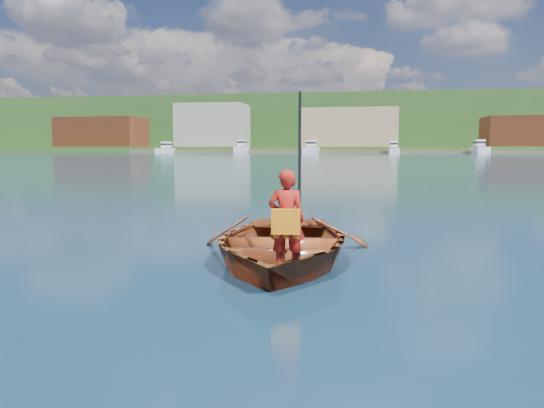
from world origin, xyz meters
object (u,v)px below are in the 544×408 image
Objects in this scene: marina_yachts at (394,149)px; child_paddler at (287,219)px; rowboat at (280,244)px; dock at (396,152)px.

child_paddler is at bearing -93.30° from marina_yachts.
rowboat is 1.86× the size of child_paddler.
rowboat is 143.58m from marina_yachts.
child_paddler is at bearing -93.52° from dock.
child_paddler is 149.21m from dock.
marina_yachts reaches higher than rowboat.
marina_yachts is (8.31, 144.21, 0.67)m from child_paddler.
rowboat is 0.03× the size of dock.
child_paddler is (0.22, -0.88, 0.47)m from rowboat.
child_paddler is 0.02× the size of marina_yachts.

